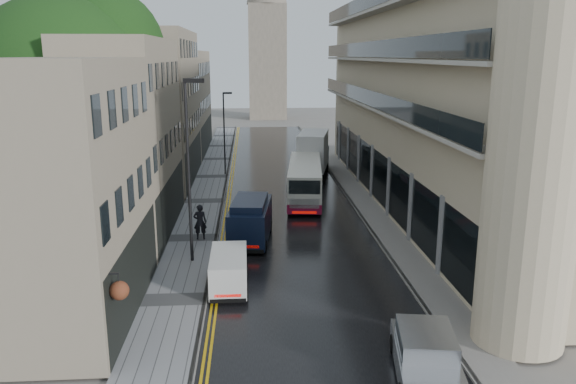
{
  "coord_description": "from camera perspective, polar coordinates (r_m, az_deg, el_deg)",
  "views": [
    {
      "loc": [
        -2.55,
        -11.43,
        10.22
      ],
      "look_at": [
        -0.53,
        18.0,
        2.99
      ],
      "focal_mm": 35.0,
      "sensor_mm": 36.0,
      "label": 1
    }
  ],
  "objects": [
    {
      "name": "tree_far",
      "position": [
        45.64,
        -16.3,
        8.21
      ],
      "size": [
        9.24,
        9.24,
        12.46
      ],
      "primitive_type": null,
      "color": "black",
      "rests_on": "ground"
    },
    {
      "name": "old_shop_row",
      "position": [
        42.21,
        -13.44,
        7.66
      ],
      "size": [
        4.5,
        56.0,
        12.0
      ],
      "primitive_type": null,
      "color": "gray",
      "rests_on": "ground"
    },
    {
      "name": "silver_hatchback",
      "position": [
        17.95,
        11.67,
        -18.1
      ],
      "size": [
        2.54,
        4.55,
        1.62
      ],
      "primitive_type": null,
      "rotation": [
        0.0,
        0.0,
        -0.16
      ],
      "color": "#ABACB0",
      "rests_on": "road"
    },
    {
      "name": "white_van",
      "position": [
        24.2,
        -7.88,
        -9.12
      ],
      "size": [
        1.62,
        3.72,
        1.68
      ],
      "primitive_type": null,
      "rotation": [
        0.0,
        0.0,
        0.01
      ],
      "color": "silver",
      "rests_on": "road"
    },
    {
      "name": "navy_van",
      "position": [
        29.83,
        -6.0,
        -3.67
      ],
      "size": [
        2.6,
        5.28,
        2.59
      ],
      "primitive_type": null,
      "rotation": [
        0.0,
        0.0,
        -0.11
      ],
      "color": "black",
      "rests_on": "road"
    },
    {
      "name": "road",
      "position": [
        40.33,
        -0.18,
        -0.9
      ],
      "size": [
        9.0,
        85.0,
        0.02
      ],
      "primitive_type": "cube",
      "color": "black",
      "rests_on": "ground"
    },
    {
      "name": "lamp_post_near",
      "position": [
        27.71,
        -10.07,
        1.88
      ],
      "size": [
        1.03,
        0.55,
        8.99
      ],
      "primitive_type": null,
      "rotation": [
        0.0,
        0.0,
        -0.35
      ],
      "color": "black",
      "rests_on": "left_sidewalk"
    },
    {
      "name": "tree_near",
      "position": [
        33.13,
        -21.57,
        7.14
      ],
      "size": [
        10.56,
        10.56,
        13.89
      ],
      "primitive_type": null,
      "color": "black",
      "rests_on": "ground"
    },
    {
      "name": "right_sidewalk",
      "position": [
        41.01,
        7.37,
        -0.69
      ],
      "size": [
        1.8,
        85.0,
        0.12
      ],
      "primitive_type": "cube",
      "color": "slate",
      "rests_on": "ground"
    },
    {
      "name": "cream_bus",
      "position": [
        37.81,
        0.15,
        0.22
      ],
      "size": [
        3.26,
        10.01,
        2.68
      ],
      "primitive_type": null,
      "rotation": [
        0.0,
        0.0,
        -0.11
      ],
      "color": "beige",
      "rests_on": "road"
    },
    {
      "name": "modern_block",
      "position": [
        39.7,
        15.14,
        8.65
      ],
      "size": [
        8.0,
        40.0,
        14.0
      ],
      "primitive_type": null,
      "color": "#C4AF91",
      "rests_on": "ground"
    },
    {
      "name": "lamp_post_far",
      "position": [
        48.61,
        -6.49,
        5.88
      ],
      "size": [
        0.8,
        0.23,
        7.01
      ],
      "primitive_type": null,
      "rotation": [
        0.0,
        0.0,
        0.06
      ],
      "color": "black",
      "rests_on": "left_sidewalk"
    },
    {
      "name": "pedestrian",
      "position": [
        31.8,
        -8.93,
        -3.01
      ],
      "size": [
        0.77,
        0.53,
        2.01
      ],
      "primitive_type": "imported",
      "rotation": [
        0.0,
        0.0,
        3.21
      ],
      "color": "black",
      "rests_on": "left_sidewalk"
    },
    {
      "name": "white_lorry",
      "position": [
        46.79,
        1.19,
        3.6
      ],
      "size": [
        3.68,
        7.69,
        3.88
      ],
      "primitive_type": null,
      "rotation": [
        0.0,
        0.0,
        -0.21
      ],
      "color": "silver",
      "rests_on": "road"
    },
    {
      "name": "left_sidewalk",
      "position": [
        40.37,
        -8.5,
        -0.96
      ],
      "size": [
        2.7,
        85.0,
        0.12
      ],
      "primitive_type": "cube",
      "color": "gray",
      "rests_on": "ground"
    }
  ]
}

